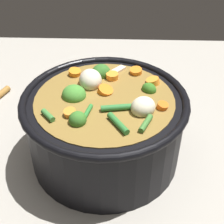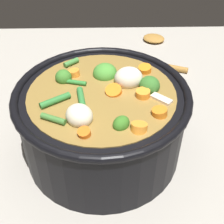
% 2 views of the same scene
% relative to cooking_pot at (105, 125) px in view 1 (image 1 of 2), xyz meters
% --- Properties ---
extents(ground_plane, '(1.10, 1.10, 0.00)m').
position_rel_cooking_pot_xyz_m(ground_plane, '(0.00, 0.00, -0.08)').
color(ground_plane, '#9E998E').
extents(cooking_pot, '(0.31, 0.31, 0.17)m').
position_rel_cooking_pot_xyz_m(cooking_pot, '(0.00, 0.00, 0.00)').
color(cooking_pot, black).
rests_on(cooking_pot, ground_plane).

